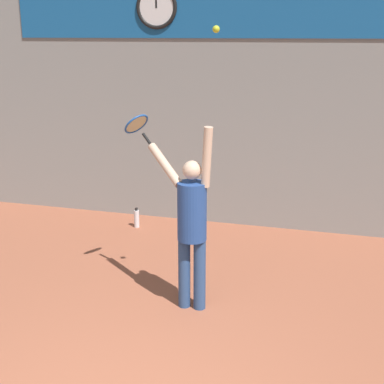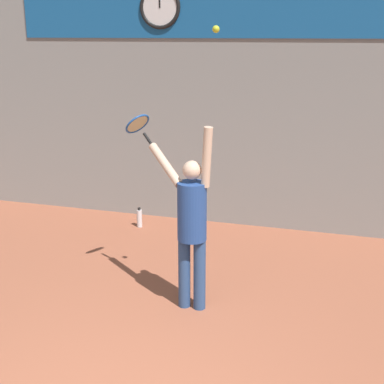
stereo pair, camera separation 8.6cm
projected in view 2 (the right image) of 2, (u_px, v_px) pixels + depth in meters
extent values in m
cube|color=gray|center=(241.00, 59.00, 7.67)|extent=(18.00, 0.10, 5.00)
cube|color=#195B9E|center=(242.00, 6.00, 7.41)|extent=(6.91, 0.02, 0.86)
cylinder|color=white|center=(160.00, 7.00, 7.72)|extent=(0.57, 0.02, 0.57)
torus|color=black|center=(160.00, 7.00, 7.72)|extent=(0.62, 0.06, 0.62)
cube|color=black|center=(160.00, 0.00, 7.68)|extent=(0.02, 0.01, 0.23)
cylinder|color=#2D4C7F|center=(185.00, 273.00, 5.73)|extent=(0.13, 0.13, 0.79)
cylinder|color=#2D4C7F|center=(200.00, 275.00, 5.68)|extent=(0.13, 0.13, 0.79)
cylinder|color=#26478C|center=(192.00, 211.00, 5.50)|extent=(0.30, 0.30, 0.62)
sphere|color=beige|center=(192.00, 170.00, 5.38)|extent=(0.19, 0.19, 0.19)
cylinder|color=beige|center=(207.00, 157.00, 5.28)|extent=(0.17, 0.16, 0.62)
cylinder|color=beige|center=(165.00, 165.00, 5.63)|extent=(0.50, 0.43, 0.39)
cylinder|color=black|center=(148.00, 140.00, 5.82)|extent=(0.15, 0.10, 0.14)
torus|color=#1E51A5|center=(137.00, 124.00, 5.89)|extent=(0.33, 0.37, 0.24)
cylinder|color=beige|center=(137.00, 124.00, 5.89)|extent=(0.27, 0.31, 0.19)
sphere|color=#CCDB2D|center=(216.00, 29.00, 4.91)|extent=(0.07, 0.07, 0.07)
cylinder|color=silver|center=(139.00, 218.00, 8.18)|extent=(0.08, 0.08, 0.27)
cylinder|color=black|center=(139.00, 209.00, 8.13)|extent=(0.04, 0.04, 0.04)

